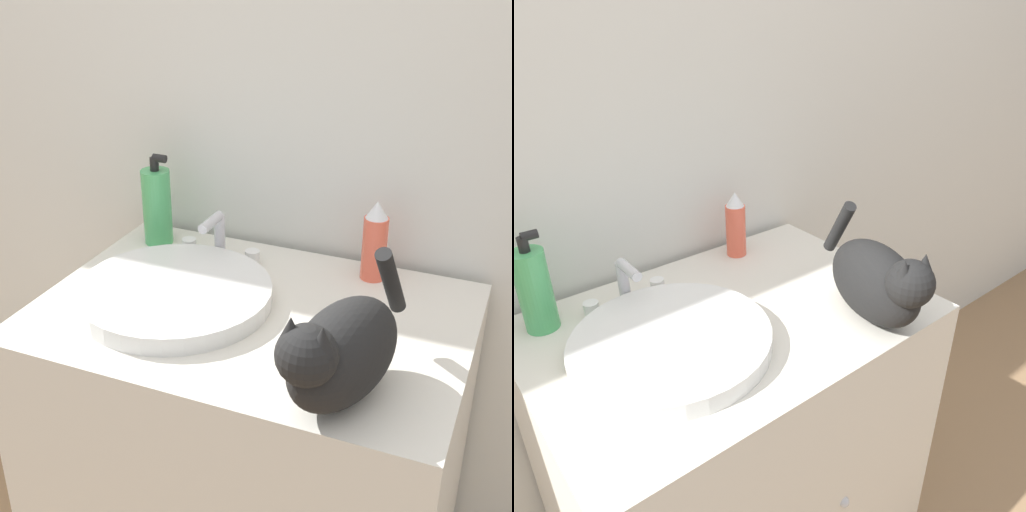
% 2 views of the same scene
% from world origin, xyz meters
% --- Properties ---
extents(wall_back, '(6.00, 0.05, 2.50)m').
position_xyz_m(wall_back, '(0.00, 0.62, 1.25)').
color(wall_back, silver).
rests_on(wall_back, ground_plane).
extents(vanity_cabinet, '(0.83, 0.59, 0.82)m').
position_xyz_m(vanity_cabinet, '(0.00, 0.29, 0.41)').
color(vanity_cabinet, silver).
rests_on(vanity_cabinet, ground_plane).
extents(sink_basin, '(0.38, 0.38, 0.04)m').
position_xyz_m(sink_basin, '(-0.15, 0.26, 0.84)').
color(sink_basin, white).
rests_on(sink_basin, vanity_cabinet).
extents(faucet, '(0.19, 0.10, 0.12)m').
position_xyz_m(faucet, '(-0.15, 0.46, 0.87)').
color(faucet, silver).
rests_on(faucet, vanity_cabinet).
extents(cat, '(0.19, 0.35, 0.22)m').
position_xyz_m(cat, '(0.23, 0.09, 0.91)').
color(cat, black).
rests_on(cat, vanity_cabinet).
extents(soap_bottle, '(0.07, 0.07, 0.21)m').
position_xyz_m(soap_bottle, '(-0.32, 0.49, 0.91)').
color(soap_bottle, '#4CB266').
rests_on(soap_bottle, vanity_cabinet).
extents(spray_bottle, '(0.05, 0.05, 0.17)m').
position_xyz_m(spray_bottle, '(0.18, 0.51, 0.90)').
color(spray_bottle, '#EF6047').
rests_on(spray_bottle, vanity_cabinet).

